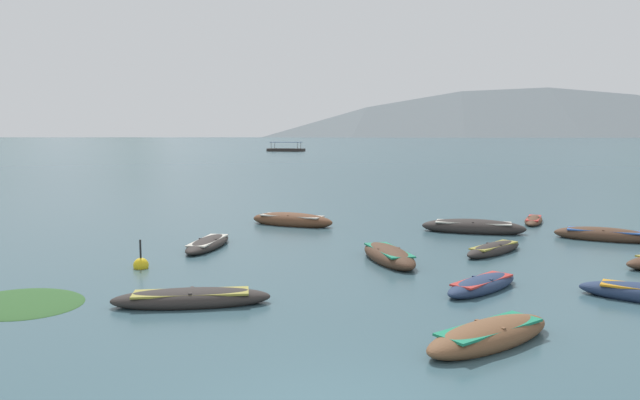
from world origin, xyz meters
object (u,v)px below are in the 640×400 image
at_px(rowboat_8, 603,235).
at_px(rowboat_10, 490,335).
at_px(rowboat_12, 534,220).
at_px(ferry_0, 286,150).
at_px(mooring_buoy, 141,265).
at_px(rowboat_1, 191,299).
at_px(rowboat_6, 208,244).
at_px(rowboat_0, 473,227).
at_px(rowboat_11, 494,249).
at_px(rowboat_7, 389,256).
at_px(rowboat_3, 482,285).
at_px(rowboat_4, 292,220).

height_order(rowboat_8, rowboat_10, rowboat_8).
distance_m(rowboat_10, rowboat_12, 17.70).
distance_m(ferry_0, mooring_buoy, 132.07).
height_order(rowboat_1, rowboat_6, rowboat_1).
bearing_deg(rowboat_0, rowboat_11, -96.97).
bearing_deg(rowboat_0, mooring_buoy, -151.93).
xyz_separation_m(rowboat_7, rowboat_10, (0.88, -7.80, -0.02)).
bearing_deg(rowboat_3, rowboat_8, 46.63).
height_order(rowboat_7, rowboat_12, rowboat_7).
bearing_deg(mooring_buoy, rowboat_0, 28.07).
xyz_separation_m(rowboat_10, rowboat_12, (7.16, 16.19, -0.06)).
height_order(rowboat_7, rowboat_11, rowboat_7).
xyz_separation_m(rowboat_11, mooring_buoy, (-11.69, -2.03, -0.04)).
bearing_deg(rowboat_6, rowboat_3, -37.41).
bearing_deg(rowboat_4, ferry_0, 91.68).
distance_m(rowboat_8, rowboat_11, 5.72).
height_order(rowboat_0, rowboat_3, rowboat_0).
height_order(rowboat_1, mooring_buoy, mooring_buoy).
bearing_deg(rowboat_3, rowboat_10, -104.87).
relative_size(rowboat_8, ferry_0, 0.38).
distance_m(rowboat_1, ferry_0, 136.18).
bearing_deg(ferry_0, mooring_buoy, -90.40).
bearing_deg(rowboat_10, rowboat_4, 104.76).
height_order(rowboat_1, rowboat_8, rowboat_8).
relative_size(rowboat_7, mooring_buoy, 3.66).
relative_size(rowboat_3, rowboat_4, 0.68).
xyz_separation_m(rowboat_0, ferry_0, (-11.32, 125.53, 0.23)).
relative_size(rowboat_0, rowboat_7, 1.19).
relative_size(rowboat_0, ferry_0, 0.46).
xyz_separation_m(rowboat_7, ferry_0, (-6.89, 131.30, 0.25)).
bearing_deg(rowboat_4, rowboat_6, -118.94).
relative_size(rowboat_1, rowboat_8, 1.05).
xyz_separation_m(rowboat_1, rowboat_8, (14.52, 8.64, 0.03)).
bearing_deg(rowboat_6, rowboat_7, -22.63).
relative_size(rowboat_3, ferry_0, 0.29).
distance_m(rowboat_6, rowboat_10, 12.63).
bearing_deg(rowboat_0, rowboat_4, 163.68).
xyz_separation_m(rowboat_3, rowboat_12, (6.07, 12.08, -0.02)).
distance_m(rowboat_10, mooring_buoy, 11.18).
height_order(rowboat_10, rowboat_11, rowboat_10).
relative_size(rowboat_10, rowboat_11, 1.14).
relative_size(rowboat_11, mooring_buoy, 2.86).
relative_size(rowboat_1, rowboat_4, 0.94).
relative_size(rowboat_7, ferry_0, 0.39).
bearing_deg(rowboat_7, rowboat_12, 46.22).
distance_m(rowboat_10, ferry_0, 139.31).
xyz_separation_m(rowboat_8, rowboat_12, (-0.98, 4.62, -0.07)).
height_order(rowboat_3, mooring_buoy, mooring_buoy).
bearing_deg(rowboat_8, rowboat_3, -133.37).
xyz_separation_m(rowboat_1, mooring_buoy, (-2.31, 4.11, -0.06)).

